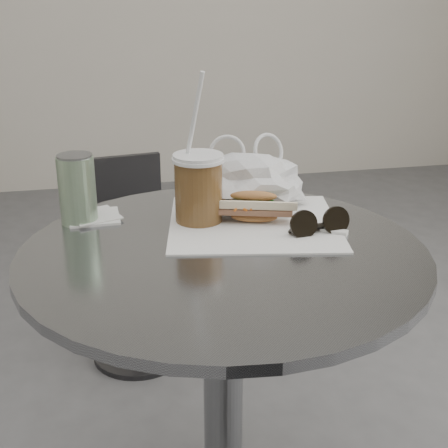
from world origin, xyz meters
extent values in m
cylinder|color=slate|center=(0.00, 0.20, 0.37)|extent=(0.08, 0.08, 0.71)
cylinder|color=slate|center=(0.00, 0.20, 0.73)|extent=(0.76, 0.76, 0.02)
cylinder|color=#2B2A2D|center=(-0.12, 1.03, 0.01)|extent=(0.31, 0.31, 0.02)
cylinder|color=#2B2A2D|center=(-0.12, 1.03, 0.21)|extent=(0.06, 0.06, 0.42)
cylinder|color=#2B2A2D|center=(-0.12, 1.03, 0.42)|extent=(0.35, 0.35, 0.02)
cube|color=#2B2A2D|center=(-0.15, 1.19, 0.54)|extent=(0.28, 0.06, 0.24)
cube|color=white|center=(0.09, 0.31, 0.74)|extent=(0.39, 0.38, 0.00)
ellipsoid|color=#C27849|center=(0.09, 0.32, 0.75)|extent=(0.20, 0.12, 0.02)
cube|color=brown|center=(0.09, 0.32, 0.77)|extent=(0.16, 0.09, 0.01)
ellipsoid|color=#C27849|center=(0.09, 0.32, 0.79)|extent=(0.20, 0.12, 0.03)
cylinder|color=brown|center=(-0.02, 0.35, 0.80)|extent=(0.10, 0.10, 0.13)
cylinder|color=white|center=(-0.02, 0.35, 0.88)|extent=(0.11, 0.11, 0.01)
cylinder|color=white|center=(-0.03, 0.36, 0.93)|extent=(0.05, 0.06, 0.24)
cylinder|color=black|center=(0.16, 0.22, 0.77)|extent=(0.06, 0.02, 0.06)
cylinder|color=black|center=(0.23, 0.23, 0.77)|extent=(0.06, 0.02, 0.06)
cube|color=black|center=(0.20, 0.23, 0.76)|extent=(0.02, 0.01, 0.01)
cube|color=white|center=(-0.23, 0.41, 0.74)|extent=(0.10, 0.10, 0.01)
cube|color=white|center=(-0.23, 0.41, 0.75)|extent=(0.12, 0.12, 0.00)
cylinder|color=#568950|center=(-0.26, 0.40, 0.81)|extent=(0.07, 0.07, 0.14)
cylinder|color=slate|center=(-0.26, 0.40, 0.88)|extent=(0.07, 0.07, 0.00)
camera|label=1|loc=(-0.22, -0.84, 1.20)|focal=50.00mm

